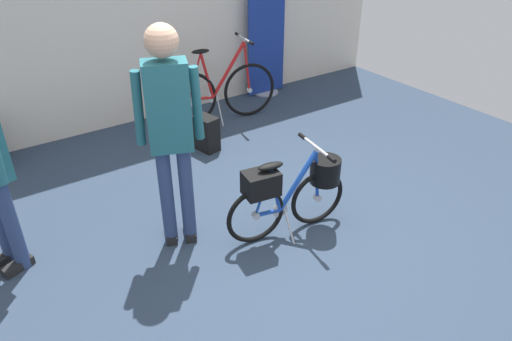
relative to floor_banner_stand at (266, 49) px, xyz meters
The scene contains 7 objects.
ground_plane 3.60m from the floor_banner_stand, 125.24° to the right, with size 8.04×8.04×0.00m, color #2D3D51.
back_wall 2.22m from the floor_banner_stand, behind, with size 8.04×0.10×2.99m, color silver.
floor_banner_stand is the anchor object (origin of this frame).
folding_bike_foreground 3.31m from the floor_banner_stand, 121.65° to the right, with size 1.11×0.53×0.79m.
display_bike_left 1.18m from the floor_banner_stand, 155.90° to the right, with size 1.49×0.53×1.04m.
visitor_browsing 3.54m from the floor_banner_stand, 137.31° to the right, with size 0.50×0.36×1.81m.
backpack_on_floor 1.96m from the floor_banner_stand, 146.21° to the right, with size 0.26×0.31×0.40m.
Camera 1 is at (-1.83, -2.49, 2.55)m, focal length 33.33 mm.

